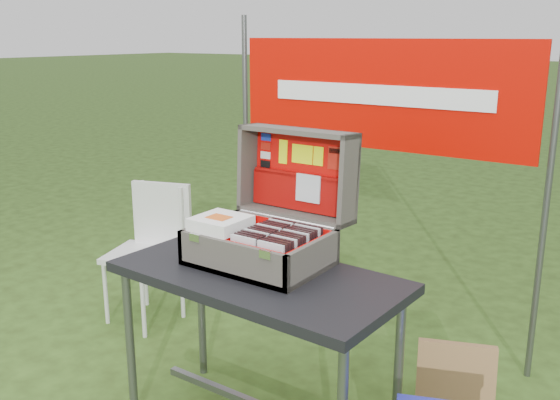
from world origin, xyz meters
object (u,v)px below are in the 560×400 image
Objects in this scene: chair at (142,256)px; cardboard_box at (455,383)px; table at (259,355)px; suitcase at (268,199)px.

cardboard_box is at bearing -15.75° from chair.
suitcase is (-0.05, 0.13, 0.61)m from table.
suitcase is at bearing 112.68° from table.
table is 0.62m from suitcase.
table is at bearing -40.17° from chair.
cardboard_box is (0.63, 0.55, -0.18)m from table.
table is 1.44× the size of chair.
suitcase is 1.57× the size of cardboard_box.
suitcase is 1.29m from chair.
table is 3.32× the size of cardboard_box.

